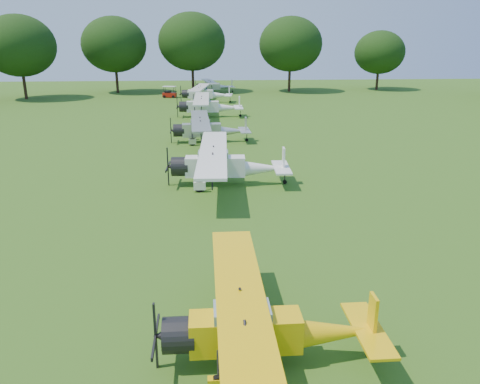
% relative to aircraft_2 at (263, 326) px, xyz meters
% --- Properties ---
extents(ground, '(160.00, 160.00, 0.00)m').
position_rel_aircraft_2_xyz_m(ground, '(-1.26, 13.80, -1.17)').
color(ground, '#1F4D13').
rests_on(ground, ground).
extents(tree_belt, '(137.36, 130.27, 14.52)m').
position_rel_aircraft_2_xyz_m(tree_belt, '(2.31, 13.96, 6.86)').
color(tree_belt, black).
rests_on(tree_belt, ground).
extents(aircraft_2, '(6.34, 10.07, 1.99)m').
position_rel_aircraft_2_xyz_m(aircraft_2, '(0.00, 0.00, 0.00)').
color(aircraft_2, yellow).
rests_on(aircraft_2, ground).
extents(aircraft_3, '(7.56, 12.02, 2.37)m').
position_rel_aircraft_2_xyz_m(aircraft_3, '(-0.33, 16.76, 0.22)').
color(aircraft_3, white).
rests_on(aircraft_3, ground).
extents(aircraft_4, '(6.94, 11.03, 2.18)m').
position_rel_aircraft_2_xyz_m(aircraft_4, '(-1.26, 29.40, 0.11)').
color(aircraft_4, silver).
rests_on(aircraft_4, ground).
extents(aircraft_5, '(7.62, 12.10, 2.39)m').
position_rel_aircraft_2_xyz_m(aircraft_5, '(-1.13, 43.33, 0.23)').
color(aircraft_5, white).
rests_on(aircraft_5, ground).
extents(aircraft_6, '(7.45, 11.83, 2.32)m').
position_rel_aircraft_2_xyz_m(aircraft_6, '(-1.48, 56.54, 0.19)').
color(aircraft_6, white).
rests_on(aircraft_6, ground).
extents(aircraft_7, '(6.66, 10.56, 2.07)m').
position_rel_aircraft_2_xyz_m(aircraft_7, '(0.03, 69.08, 0.05)').
color(aircraft_7, silver).
rests_on(aircraft_7, ground).
extents(golf_cart, '(2.20, 1.58, 1.71)m').
position_rel_aircraft_2_xyz_m(golf_cart, '(-6.88, 62.63, -0.59)').
color(golf_cart, '#AA170C').
rests_on(golf_cart, ground).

